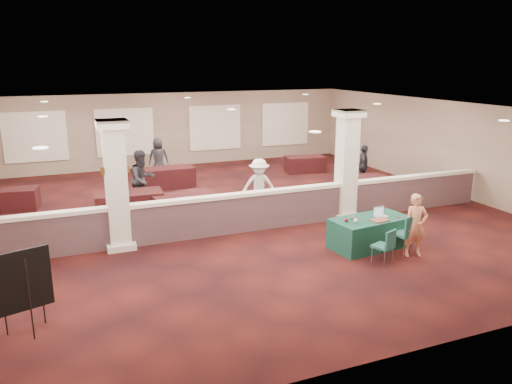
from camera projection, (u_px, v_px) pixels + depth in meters
name	position (u px, v px, depth m)	size (l,w,h in m)	color
ground	(233.00, 215.00, 15.12)	(16.00, 16.00, 0.00)	#411310
wall_back	(171.00, 130.00, 21.88)	(16.00, 0.04, 3.20)	#836E5A
wall_front	(407.00, 261.00, 7.54)	(16.00, 0.04, 3.20)	#836E5A
wall_right	(445.00, 147.00, 17.62)	(0.04, 16.00, 3.20)	#836E5A
ceiling	(231.00, 109.00, 14.30)	(16.00, 16.00, 0.02)	silver
partition_wall	(251.00, 211.00, 13.63)	(15.60, 0.28, 1.10)	#513638
column_left	(116.00, 184.00, 12.09)	(0.72, 0.72, 3.20)	white
column_right	(347.00, 164.00, 14.45)	(0.72, 0.72, 3.20)	white
sconce_left	(103.00, 171.00, 11.89)	(0.12, 0.12, 0.18)	brown
sconce_right	(127.00, 169.00, 12.10)	(0.12, 0.12, 0.18)	brown
near_table	(370.00, 233.00, 12.46)	(1.97, 0.99, 0.76)	#0E362B
conf_chair_main	(408.00, 231.00, 11.95)	(0.53, 0.54, 0.98)	#1A4E48
conf_chair_side	(386.00, 244.00, 11.40)	(0.54, 0.54, 0.83)	#1A4E48
easel_board	(24.00, 281.00, 8.33)	(0.87, 0.53, 1.53)	black
woman	(416.00, 225.00, 11.81)	(0.55, 0.37, 1.53)	#FD996E
far_table_front_left	(130.00, 205.00, 14.81)	(1.93, 0.97, 0.78)	black
far_table_front_center	(184.00, 206.00, 14.78)	(1.81, 0.90, 0.73)	black
far_table_front_right	(362.00, 187.00, 17.04)	(1.78, 0.89, 0.72)	black
far_table_back_left	(11.00, 199.00, 15.63)	(1.62, 0.81, 0.66)	black
far_table_back_center	(169.00, 177.00, 18.41)	(1.81, 0.91, 0.74)	black
far_table_back_right	(305.00, 164.00, 20.92)	(1.63, 0.81, 0.66)	black
attendee_a	(142.00, 179.00, 15.68)	(0.89, 0.49, 1.85)	black
attendee_b	(259.00, 186.00, 15.22)	(1.07, 0.49, 1.67)	silver
attendee_c	(363.00, 166.00, 18.31)	(0.92, 0.44, 1.57)	black
attendee_d	(159.00, 158.00, 19.76)	(0.79, 0.43, 1.61)	black
laptop_base	(382.00, 217.00, 12.46)	(0.34, 0.24, 0.02)	#BCBBC0
laptop_screen	(379.00, 211.00, 12.53)	(0.34, 0.01, 0.23)	#BCBBC0
screen_glow	(379.00, 211.00, 12.53)	(0.31, 0.00, 0.20)	silver
knitting	(380.00, 220.00, 12.16)	(0.41, 0.31, 0.03)	#AB421B
yarn_cream	(356.00, 221.00, 11.99)	(0.11, 0.11, 0.11)	#EFE6C5
yarn_red	(346.00, 220.00, 12.05)	(0.10, 0.10, 0.10)	maroon
yarn_grey	(353.00, 218.00, 12.24)	(0.11, 0.11, 0.11)	#55565A
scissors	(399.00, 217.00, 12.43)	(0.12, 0.03, 0.01)	red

